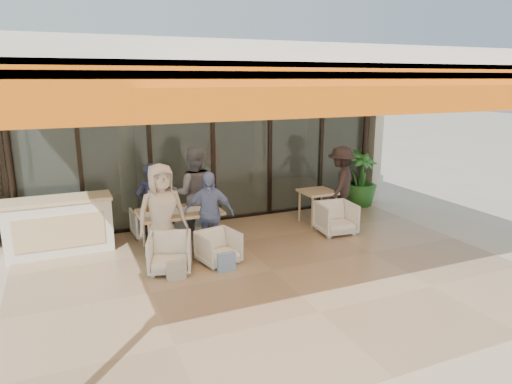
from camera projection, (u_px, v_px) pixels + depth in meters
ground at (272, 272)px, 7.54m from camera, size 70.00×70.00×0.00m
terrace_floor at (272, 272)px, 7.54m from camera, size 8.00×6.00×0.01m
terrace_structure at (282, 69)px, 6.52m from camera, size 8.00×6.00×3.40m
glass_storefront at (213, 151)px, 9.82m from camera, size 8.08×0.10×3.20m
interior_block at (184, 114)px, 11.73m from camera, size 9.05×3.62×3.52m
host_counter at (59, 225)px, 8.23m from camera, size 1.85×0.65×1.04m
dining_table at (179, 214)px, 8.41m from camera, size 1.50×0.90×0.93m
chair_far_left at (148, 221)px, 9.18m from camera, size 0.66×0.62×0.64m
chair_far_right at (189, 216)px, 9.51m from camera, size 0.72×0.69×0.64m
chair_near_left at (170, 251)px, 7.48m from camera, size 0.84×0.81×0.70m
chair_near_right at (218, 246)px, 7.81m from camera, size 0.74×0.71×0.64m
diner_navy at (152, 204)px, 8.62m from camera, size 0.66×0.51×1.59m
diner_grey at (195, 193)px, 8.91m from camera, size 1.06×0.91×1.86m
diner_cream at (162, 213)px, 7.80m from camera, size 0.89×0.63×1.74m
diner_periwinkle at (209, 213)px, 8.15m from camera, size 0.97×0.68×1.53m
tote_bag_cream at (176, 271)px, 7.17m from camera, size 0.30×0.10×0.34m
tote_bag_blue at (226, 263)px, 7.50m from camera, size 0.30×0.10×0.34m
side_table at (317, 195)px, 9.91m from camera, size 0.70×0.70×0.74m
side_chair at (336, 217)px, 9.31m from camera, size 0.77×0.73×0.73m
standing_woman at (341, 184)px, 10.06m from camera, size 1.23×1.18×1.68m
potted_palm at (361, 179)px, 11.27m from camera, size 0.94×0.94×1.41m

